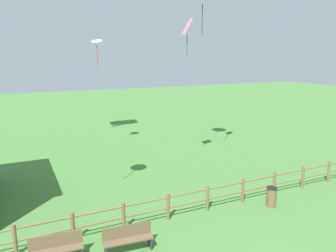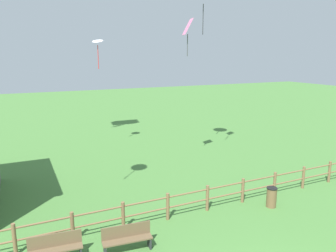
# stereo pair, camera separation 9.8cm
# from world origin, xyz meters

# --- Properties ---
(wooden_fence) EXTENTS (21.27, 0.14, 1.16)m
(wooden_fence) POSITION_xyz_m (0.00, 6.22, 0.65)
(wooden_fence) COLOR brown
(wooden_fence) RESTS_ON ground_plane
(park_bench_near_fence) EXTENTS (1.76, 0.57, 0.93)m
(park_bench_near_fence) POSITION_xyz_m (-3.19, 4.82, 0.50)
(park_bench_near_fence) COLOR brown
(park_bench_near_fence) RESTS_ON ground_plane
(park_bench_by_building) EXTENTS (1.76, 0.57, 0.93)m
(park_bench_by_building) POSITION_xyz_m (-5.51, 5.28, 0.50)
(park_bench_by_building) COLOR brown
(park_bench_by_building) RESTS_ON ground_plane
(trash_bin) EXTENTS (0.48, 0.48, 0.91)m
(trash_bin) POSITION_xyz_m (3.76, 5.29, 0.46)
(trash_bin) COLOR brown
(trash_bin) RESTS_ON ground_plane
(kite_pink_diamond) EXTENTS (0.66, 0.83, 2.09)m
(kite_pink_diamond) POSITION_xyz_m (2.92, 11.79, 8.10)
(kite_pink_diamond) COLOR pink
(kite_white_delta) EXTENTS (1.04, 1.03, 2.02)m
(kite_white_delta) POSITION_xyz_m (-0.88, 17.40, 7.55)
(kite_white_delta) COLOR white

